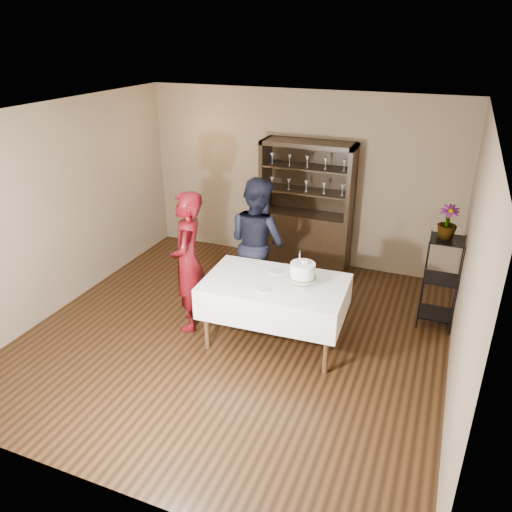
{
  "coord_description": "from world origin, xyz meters",
  "views": [
    {
      "loc": [
        2.2,
        -4.8,
        3.5
      ],
      "look_at": [
        0.23,
        0.1,
        1.08
      ],
      "focal_mm": 35.0,
      "sensor_mm": 36.0,
      "label": 1
    }
  ],
  "objects_px": {
    "china_hutch": "(306,227)",
    "potted_plant": "(448,222)",
    "woman": "(188,262)",
    "man": "(258,242)",
    "cake_table": "(275,296)",
    "cake": "(303,272)",
    "plant_etagere": "(441,279)"
  },
  "relations": [
    {
      "from": "plant_etagere",
      "to": "potted_plant",
      "type": "relative_size",
      "value": 2.94
    },
    {
      "from": "china_hutch",
      "to": "cake_table",
      "type": "xyz_separation_m",
      "value": [
        0.29,
        -2.21,
        -0.03
      ]
    },
    {
      "from": "man",
      "to": "potted_plant",
      "type": "xyz_separation_m",
      "value": [
        2.31,
        0.34,
        0.5
      ]
    },
    {
      "from": "potted_plant",
      "to": "cake_table",
      "type": "bearing_deg",
      "value": -145.64
    },
    {
      "from": "cake_table",
      "to": "potted_plant",
      "type": "relative_size",
      "value": 4.14
    },
    {
      "from": "cake_table",
      "to": "cake",
      "type": "bearing_deg",
      "value": 5.68
    },
    {
      "from": "man",
      "to": "cake",
      "type": "relative_size",
      "value": 4.09
    },
    {
      "from": "man",
      "to": "plant_etagere",
      "type": "bearing_deg",
      "value": -146.89
    },
    {
      "from": "cake",
      "to": "potted_plant",
      "type": "bearing_deg",
      "value": 39.07
    },
    {
      "from": "cake_table",
      "to": "man",
      "type": "distance_m",
      "value": 1.06
    },
    {
      "from": "man",
      "to": "cake",
      "type": "distance_m",
      "value": 1.21
    },
    {
      "from": "china_hutch",
      "to": "potted_plant",
      "type": "bearing_deg",
      "value": -26.46
    },
    {
      "from": "man",
      "to": "cake",
      "type": "height_order",
      "value": "man"
    },
    {
      "from": "cake",
      "to": "potted_plant",
      "type": "distance_m",
      "value": 1.89
    },
    {
      "from": "cake_table",
      "to": "potted_plant",
      "type": "height_order",
      "value": "potted_plant"
    },
    {
      "from": "woman",
      "to": "man",
      "type": "relative_size",
      "value": 1.0
    },
    {
      "from": "china_hutch",
      "to": "woman",
      "type": "xyz_separation_m",
      "value": [
        -0.84,
        -2.24,
        0.23
      ]
    },
    {
      "from": "plant_etagere",
      "to": "man",
      "type": "xyz_separation_m",
      "value": [
        -2.35,
        -0.3,
        0.24
      ]
    },
    {
      "from": "china_hutch",
      "to": "cake",
      "type": "height_order",
      "value": "china_hutch"
    },
    {
      "from": "cake_table",
      "to": "cake",
      "type": "xyz_separation_m",
      "value": [
        0.32,
        0.03,
        0.37
      ]
    },
    {
      "from": "china_hutch",
      "to": "woman",
      "type": "relative_size",
      "value": 1.12
    },
    {
      "from": "plant_etagere",
      "to": "man",
      "type": "height_order",
      "value": "man"
    },
    {
      "from": "plant_etagere",
      "to": "cake_table",
      "type": "height_order",
      "value": "plant_etagere"
    },
    {
      "from": "man",
      "to": "cake_table",
      "type": "bearing_deg",
      "value": 148.85
    },
    {
      "from": "plant_etagere",
      "to": "cake",
      "type": "height_order",
      "value": "cake"
    },
    {
      "from": "plant_etagere",
      "to": "cake",
      "type": "distance_m",
      "value": 1.89
    },
    {
      "from": "plant_etagere",
      "to": "cake_table",
      "type": "bearing_deg",
      "value": -146.97
    },
    {
      "from": "plant_etagere",
      "to": "woman",
      "type": "height_order",
      "value": "woman"
    },
    {
      "from": "cake_table",
      "to": "cake",
      "type": "height_order",
      "value": "cake"
    },
    {
      "from": "plant_etagere",
      "to": "potted_plant",
      "type": "distance_m",
      "value": 0.74
    },
    {
      "from": "woman",
      "to": "cake",
      "type": "xyz_separation_m",
      "value": [
        1.44,
        0.06,
        0.11
      ]
    },
    {
      "from": "plant_etagere",
      "to": "man",
      "type": "distance_m",
      "value": 2.38
    }
  ]
}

